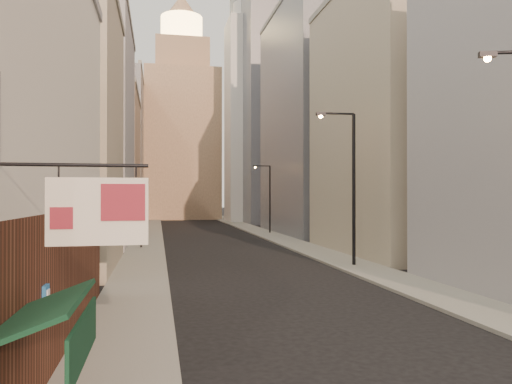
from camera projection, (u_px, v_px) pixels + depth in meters
name	position (u px, v px, depth m)	size (l,w,h in m)	color
sidewalk_left	(149.00, 232.00, 59.04)	(3.00, 140.00, 0.15)	gray
sidewalk_right	(257.00, 231.00, 61.56)	(3.00, 140.00, 0.15)	gray
left_bldg_beige	(47.00, 135.00, 29.58)	(8.00, 12.00, 16.00)	tan
left_bldg_grey	(85.00, 134.00, 45.29)	(8.00, 16.00, 20.00)	#949399
left_bldg_tan	(106.00, 163.00, 62.94)	(8.00, 18.00, 17.00)	#917055
left_bldg_wingrid	(118.00, 150.00, 82.58)	(8.00, 20.00, 24.00)	gray
right_bldg_beige	(391.00, 123.00, 38.18)	(8.00, 16.00, 20.00)	tan
right_bldg_wingrid	(312.00, 122.00, 57.82)	(8.00, 20.00, 26.00)	gray
highrise	(296.00, 73.00, 86.54)	(21.00, 23.00, 51.20)	gray
clock_tower	(182.00, 127.00, 96.53)	(14.00, 14.00, 44.90)	#917055
white_tower	(251.00, 112.00, 84.94)	(8.00, 8.00, 41.50)	silver
streetlamp_mid	(350.00, 179.00, 30.73)	(2.50, 0.33, 9.52)	black
streetlamp_far	(268.00, 195.00, 57.46)	(2.07, 0.21, 7.89)	black
traffic_light_left	(141.00, 207.00, 41.06)	(0.58, 0.49, 5.00)	black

